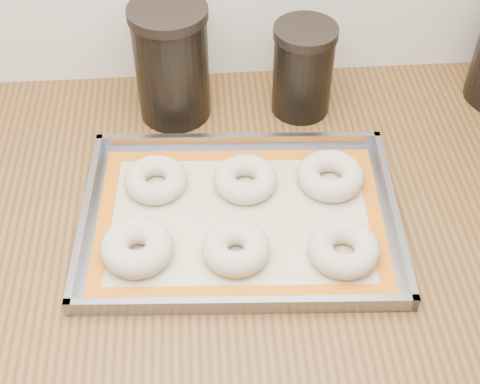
{
  "coord_description": "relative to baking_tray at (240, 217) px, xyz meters",
  "views": [
    {
      "loc": [
        -0.21,
        0.98,
        1.64
      ],
      "look_at": [
        -0.17,
        1.63,
        0.96
      ],
      "focal_mm": 50.0,
      "sensor_mm": 36.0,
      "label": 1
    }
  ],
  "objects": [
    {
      "name": "cabinet",
      "position": [
        0.17,
        0.04,
        -0.48
      ],
      "size": [
        3.0,
        0.65,
        0.86
      ],
      "primitive_type": "cube",
      "color": "slate",
      "rests_on": "floor"
    },
    {
      "name": "canister_mid",
      "position": [
        0.12,
        0.25,
        0.07
      ],
      "size": [
        0.1,
        0.1,
        0.16
      ],
      "color": "black",
      "rests_on": "countertop"
    },
    {
      "name": "bagel_front_right",
      "position": [
        0.14,
        -0.08,
        0.02
      ],
      "size": [
        0.11,
        0.11,
        0.04
      ],
      "primitive_type": "torus",
      "rotation": [
        0.0,
        0.0,
        -0.16
      ],
      "color": "beige",
      "rests_on": "baking_mat"
    },
    {
      "name": "bagel_back_left",
      "position": [
        -0.12,
        0.07,
        0.01
      ],
      "size": [
        0.11,
        0.11,
        0.03
      ],
      "primitive_type": "torus",
      "rotation": [
        0.0,
        0.0,
        0.12
      ],
      "color": "beige",
      "rests_on": "baking_mat"
    },
    {
      "name": "countertop",
      "position": [
        0.17,
        0.04,
        -0.03
      ],
      "size": [
        3.06,
        0.68,
        0.04
      ],
      "primitive_type": "cube",
      "color": "brown",
      "rests_on": "cabinet"
    },
    {
      "name": "canister_left",
      "position": [
        -0.09,
        0.26,
        0.1
      ],
      "size": [
        0.13,
        0.13,
        0.2
      ],
      "color": "black",
      "rests_on": "countertop"
    },
    {
      "name": "baking_mat",
      "position": [
        -0.0,
        0.0,
        -0.0
      ],
      "size": [
        0.44,
        0.31,
        0.0
      ],
      "rotation": [
        0.0,
        0.0,
        -0.06
      ],
      "color": "#C6B793",
      "rests_on": "baking_tray"
    },
    {
      "name": "bagel_back_mid",
      "position": [
        0.01,
        0.06,
        0.01
      ],
      "size": [
        0.11,
        0.11,
        0.03
      ],
      "primitive_type": "torus",
      "rotation": [
        0.0,
        0.0,
        0.15
      ],
      "color": "beige",
      "rests_on": "baking_mat"
    },
    {
      "name": "bagel_front_left",
      "position": [
        -0.15,
        -0.06,
        0.02
      ],
      "size": [
        0.13,
        0.13,
        0.04
      ],
      "primitive_type": "torus",
      "rotation": [
        0.0,
        0.0,
        -0.29
      ],
      "color": "beige",
      "rests_on": "baking_mat"
    },
    {
      "name": "bagel_front_mid",
      "position": [
        -0.01,
        -0.07,
        0.02
      ],
      "size": [
        0.11,
        0.11,
        0.04
      ],
      "primitive_type": "torus",
      "rotation": [
        0.0,
        0.0,
        0.24
      ],
      "color": "beige",
      "rests_on": "baking_mat"
    },
    {
      "name": "baking_tray",
      "position": [
        0.0,
        0.0,
        0.0
      ],
      "size": [
        0.48,
        0.36,
        0.03
      ],
      "rotation": [
        0.0,
        0.0,
        -0.06
      ],
      "color": "gray",
      "rests_on": "countertop"
    },
    {
      "name": "bagel_back_right",
      "position": [
        0.14,
        0.06,
        0.01
      ],
      "size": [
        0.12,
        0.12,
        0.03
      ],
      "primitive_type": "torus",
      "rotation": [
        0.0,
        0.0,
        -0.26
      ],
      "color": "beige",
      "rests_on": "baking_mat"
    }
  ]
}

